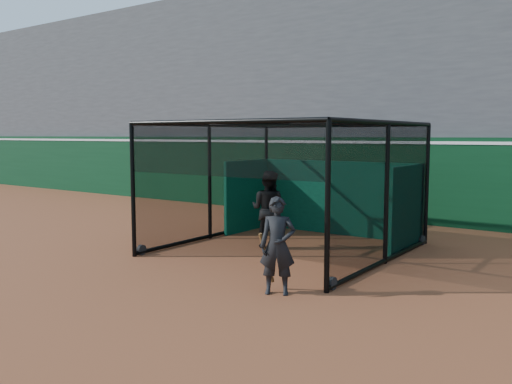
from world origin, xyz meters
The scene contains 6 objects.
ground centered at (0.00, 0.00, 0.00)m, with size 120.00×120.00×0.00m, color brown.
outfield_wall centered at (0.00, 8.50, 1.29)m, with size 50.00×0.50×2.50m.
grandstand centered at (0.00, 12.27, 4.48)m, with size 50.00×7.85×8.95m.
batting_cage centered at (0.55, 3.18, 1.40)m, with size 4.67×5.05×2.81m.
batter centered at (0.04, 3.13, 0.88)m, with size 0.86×0.67×1.76m, color black.
on_deck_player centered at (2.22, 0.17, 0.79)m, with size 0.69×0.61×1.59m.
Camera 1 is at (6.89, -7.02, 2.57)m, focal length 38.00 mm.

